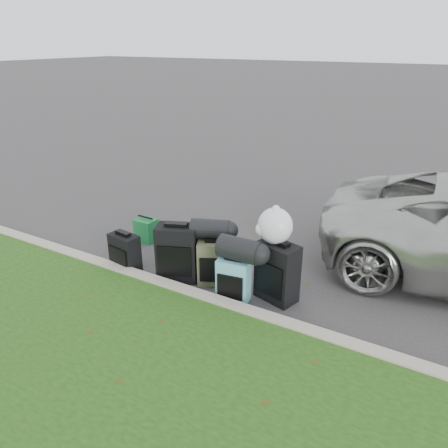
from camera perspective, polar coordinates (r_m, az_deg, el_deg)
The scene contains 12 objects.
ground at distance 6.31m, azimuth -0.13°, elevation -5.40°, with size 120.00×120.00×0.00m, color #383535.
curb at distance 5.55m, azimuth -5.42°, elevation -8.95°, with size 120.00×0.18×0.15m, color #9E937F.
suitcase_small_black at distance 6.23m, azimuth -12.81°, elevation -3.64°, with size 0.43×0.23×0.53m, color black.
suitcase_large_black_left at distance 5.84m, azimuth -6.09°, elevation -3.77°, with size 0.53×0.32×0.77m, color black.
suitcase_olive at distance 5.74m, azimuth -1.23°, elevation -5.05°, with size 0.44×0.27×0.60m, color #3D3D28.
suitcase_teal at distance 5.39m, azimuth 1.25°, elevation -7.34°, with size 0.39×0.23×0.56m, color teal.
suitcase_large_black_right at distance 5.41m, azimuth 6.97°, elevation -6.23°, with size 0.50×0.30×0.75m, color black.
tote_green at distance 7.10m, azimuth -10.12°, elevation -0.77°, with size 0.32×0.26×0.36m, color #1A7736.
tote_navy at distance 6.60m, azimuth -5.83°, elevation -2.61°, with size 0.30×0.24×0.32m, color #1B1753.
duffel_left at distance 5.64m, azimuth -1.83°, elevation -0.67°, with size 0.27×0.27×0.49m, color black.
duffel_right at distance 5.19m, azimuth 2.04°, elevation -3.32°, with size 0.29×0.29×0.51m, color black.
trash_bag at distance 5.20m, azimuth 6.70°, elevation -0.24°, with size 0.42×0.42×0.42m, color white.
Camera 1 is at (2.80, -4.78, 3.01)m, focal length 35.00 mm.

